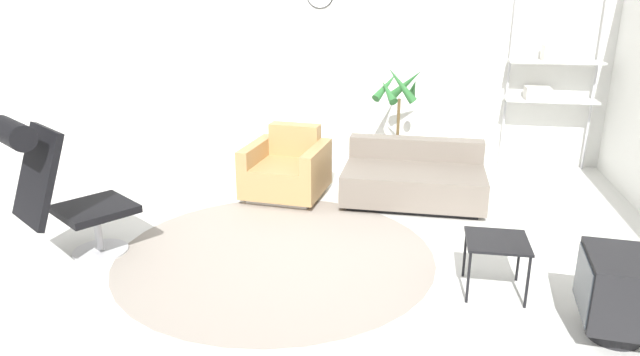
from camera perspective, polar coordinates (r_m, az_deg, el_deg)
The scene contains 10 objects.
ground_plane at distance 4.70m, azimuth -0.99°, elevation -7.74°, with size 12.00×12.00×0.00m, color silver.
wall_back at distance 7.21m, azimuth 3.59°, elevation 13.06°, with size 12.00×0.09×2.80m.
round_rug at distance 4.72m, azimuth -4.48°, elevation -7.64°, with size 2.59×2.59×0.01m.
lounge_chair at distance 4.76m, azimuth -25.02°, elevation -0.28°, with size 0.93×1.01×1.19m.
armchair_red at distance 5.94m, azimuth -3.30°, elevation 0.71°, with size 0.85×0.87×0.70m.
couch_low at distance 5.89m, azimuth 9.35°, elevation -0.17°, with size 1.41×0.93×0.58m.
side_table at distance 4.21m, azimuth 17.27°, elevation -6.43°, with size 0.43×0.43×0.40m.
crt_television at distance 3.99m, azimuth 27.79°, elevation -10.15°, with size 0.48×0.58×0.55m.
potted_plant at distance 6.65m, azimuth 7.80°, elevation 5.59°, with size 0.61×0.57×1.28m.
shelf_unit at distance 7.12m, azimuth 21.95°, elevation 9.41°, with size 1.02×0.28×2.02m.
Camera 1 is at (0.81, -4.14, 2.07)m, focal length 32.00 mm.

